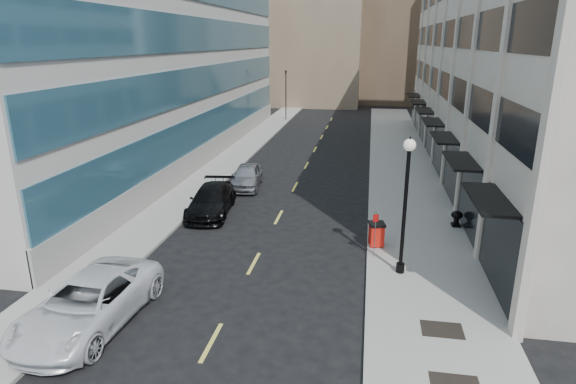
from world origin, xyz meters
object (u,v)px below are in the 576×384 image
(traffic_signal, at_px, (286,74))
(sign_post, at_px, (375,227))
(car_black_pickup, at_px, (211,200))
(lamppost, at_px, (406,195))
(urn_planter, at_px, (457,217))
(car_white_van, at_px, (89,303))
(trash_bin, at_px, (376,233))
(car_silver_sedan, at_px, (247,176))

(traffic_signal, relative_size, sign_post, 3.19)
(traffic_signal, xyz_separation_m, sign_post, (10.80, -38.68, -4.14))
(car_black_pickup, height_order, lamppost, lamppost)
(urn_planter, bearing_deg, car_white_van, -140.59)
(urn_planter, bearing_deg, traffic_signal, 113.86)
(trash_bin, height_order, urn_planter, trash_bin)
(traffic_signal, height_order, car_black_pickup, traffic_signal)
(car_black_pickup, xyz_separation_m, car_silver_sedan, (0.73, 5.37, -0.00))
(traffic_signal, height_order, urn_planter, traffic_signal)
(lamppost, bearing_deg, car_white_van, -152.60)
(traffic_signal, distance_m, lamppost, 41.85)
(car_white_van, relative_size, urn_planter, 7.43)
(car_white_van, xyz_separation_m, car_black_pickup, (0.55, 11.71, -0.08))
(car_white_van, distance_m, lamppost, 12.56)
(car_silver_sedan, bearing_deg, urn_planter, -29.18)
(car_white_van, xyz_separation_m, urn_planter, (14.08, 11.57, -0.21))
(car_white_van, bearing_deg, urn_planter, 42.87)
(trash_bin, height_order, lamppost, lamppost)
(car_black_pickup, bearing_deg, traffic_signal, 86.64)
(traffic_signal, bearing_deg, sign_post, -74.40)
(car_white_van, height_order, car_silver_sedan, car_white_van)
(car_black_pickup, relative_size, car_silver_sedan, 1.18)
(car_black_pickup, bearing_deg, urn_planter, -6.59)
(trash_bin, bearing_deg, traffic_signal, 94.49)
(traffic_signal, height_order, sign_post, traffic_signal)
(car_silver_sedan, height_order, sign_post, sign_post)
(lamppost, distance_m, sign_post, 2.69)
(car_silver_sedan, xyz_separation_m, lamppost, (9.60, -11.44, 2.82))
(car_white_van, distance_m, trash_bin, 12.88)
(traffic_signal, xyz_separation_m, lamppost, (11.90, -40.07, -2.12))
(car_white_van, bearing_deg, lamppost, 30.86)
(car_black_pickup, xyz_separation_m, lamppost, (10.33, -6.07, 2.81))
(car_silver_sedan, height_order, urn_planter, car_silver_sedan)
(urn_planter, bearing_deg, car_black_pickup, 179.41)
(car_black_pickup, xyz_separation_m, sign_post, (9.23, -4.68, 0.79))
(sign_post, bearing_deg, car_silver_sedan, 108.02)
(trash_bin, distance_m, urn_planter, 5.35)
(car_black_pickup, distance_m, car_silver_sedan, 5.42)
(traffic_signal, relative_size, trash_bin, 5.94)
(lamppost, relative_size, sign_post, 2.69)
(car_silver_sedan, distance_m, sign_post, 13.19)
(car_silver_sedan, distance_m, urn_planter, 13.93)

